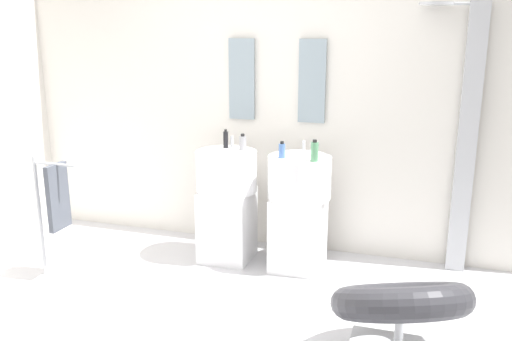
{
  "coord_description": "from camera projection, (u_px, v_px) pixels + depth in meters",
  "views": [
    {
      "loc": [
        1.19,
        -2.75,
        1.86
      ],
      "look_at": [
        0.15,
        0.55,
        0.95
      ],
      "focal_mm": 38.05,
      "sensor_mm": 36.0,
      "label": 1
    }
  ],
  "objects": [
    {
      "name": "ground_plane",
      "position": [
        206.0,
        341.0,
        3.36
      ],
      "size": [
        4.8,
        3.6,
        0.04
      ],
      "primitive_type": "cube",
      "color": "silver"
    },
    {
      "name": "rear_partition",
      "position": [
        278.0,
        97.0,
        4.55
      ],
      "size": [
        4.8,
        0.1,
        2.6
      ],
      "primitive_type": "cube",
      "color": "silver",
      "rests_on": "ground_plane"
    },
    {
      "name": "pedestal_sink_left",
      "position": [
        227.0,
        201.0,
        4.41
      ],
      "size": [
        0.49,
        0.49,
        1.01
      ],
      "color": "white",
      "rests_on": "ground_plane"
    },
    {
      "name": "pedestal_sink_right",
      "position": [
        299.0,
        208.0,
        4.24
      ],
      "size": [
        0.49,
        0.49,
        1.01
      ],
      "color": "white",
      "rests_on": "ground_plane"
    },
    {
      "name": "vanity_mirror_left",
      "position": [
        242.0,
        79.0,
        4.54
      ],
      "size": [
        0.22,
        0.03,
        0.67
      ],
      "primitive_type": "cube",
      "color": "#8C9EA8"
    },
    {
      "name": "vanity_mirror_right",
      "position": [
        312.0,
        81.0,
        4.36
      ],
      "size": [
        0.22,
        0.03,
        0.67
      ],
      "primitive_type": "cube",
      "color": "#8C9EA8"
    },
    {
      "name": "shower_column",
      "position": [
        465.0,
        136.0,
        4.06
      ],
      "size": [
        0.49,
        0.24,
        2.05
      ],
      "color": "#B7BABF",
      "rests_on": "ground_plane"
    },
    {
      "name": "lounge_chair",
      "position": [
        401.0,
        309.0,
        3.01
      ],
      "size": [
        1.03,
        1.03,
        0.65
      ],
      "color": "#B7BABF",
      "rests_on": "ground_plane"
    },
    {
      "name": "towel_rack",
      "position": [
        55.0,
        199.0,
        4.03
      ],
      "size": [
        0.37,
        0.22,
        0.95
      ],
      "color": "#B7BABF",
      "rests_on": "ground_plane"
    },
    {
      "name": "soap_bottle_grey",
      "position": [
        243.0,
        143.0,
        4.34
      ],
      "size": [
        0.06,
        0.06,
        0.13
      ],
      "color": "#99999E",
      "rests_on": "pedestal_sink_left"
    },
    {
      "name": "soap_bottle_green",
      "position": [
        315.0,
        151.0,
        3.97
      ],
      "size": [
        0.06,
        0.06,
        0.16
      ],
      "color": "#59996B",
      "rests_on": "pedestal_sink_right"
    },
    {
      "name": "soap_bottle_black",
      "position": [
        226.0,
        139.0,
        4.42
      ],
      "size": [
        0.04,
        0.04,
        0.15
      ],
      "color": "black",
      "rests_on": "pedestal_sink_left"
    },
    {
      "name": "soap_bottle_blue",
      "position": [
        282.0,
        150.0,
        4.07
      ],
      "size": [
        0.05,
        0.05,
        0.13
      ],
      "color": "#4C72B7",
      "rests_on": "pedestal_sink_right"
    }
  ]
}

